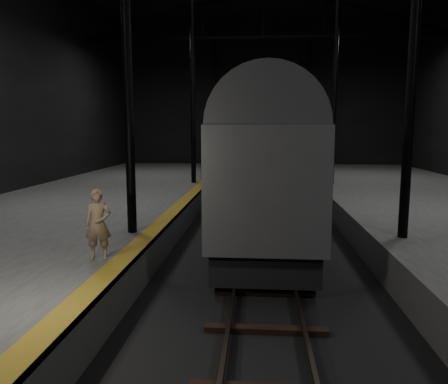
# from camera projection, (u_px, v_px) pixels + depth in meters

# --- Properties ---
(ground) EXTENTS (44.00, 44.00, 0.00)m
(ground) POSITION_uv_depth(u_px,v_px,m) (263.00, 235.00, 16.41)
(ground) COLOR black
(ground) RESTS_ON ground
(platform_left) EXTENTS (9.00, 43.80, 1.00)m
(platform_left) POSITION_uv_depth(u_px,v_px,m) (69.00, 219.00, 16.93)
(platform_left) COLOR #4A4A47
(platform_left) RESTS_ON ground
(tactile_strip) EXTENTS (0.50, 43.80, 0.01)m
(tactile_strip) POSITION_uv_depth(u_px,v_px,m) (177.00, 208.00, 16.53)
(tactile_strip) COLOR olive
(tactile_strip) RESTS_ON platform_left
(track) EXTENTS (2.40, 43.00, 0.24)m
(track) POSITION_uv_depth(u_px,v_px,m) (263.00, 233.00, 16.40)
(track) COLOR #3F3328
(track) RESTS_ON ground
(train) EXTENTS (2.99, 19.97, 5.34)m
(train) POSITION_uv_depth(u_px,v_px,m) (263.00, 151.00, 19.43)
(train) COLOR #A4A6AC
(train) RESTS_ON ground
(woman) EXTENTS (0.65, 0.49, 1.61)m
(woman) POSITION_uv_depth(u_px,v_px,m) (98.00, 224.00, 9.91)
(woman) COLOR #967E5C
(woman) RESTS_ON platform_left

